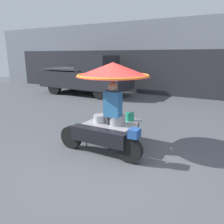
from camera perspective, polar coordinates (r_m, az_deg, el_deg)
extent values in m
plane|color=#4C4F54|center=(4.53, -1.29, -13.54)|extent=(36.00, 36.00, 0.00)
cube|color=gray|center=(12.81, 20.46, 13.05)|extent=(28.00, 2.00, 3.94)
cube|color=#28282D|center=(11.83, 19.33, 9.33)|extent=(23.80, 0.06, 2.40)
cylinder|color=black|center=(4.52, 4.68, -9.88)|extent=(0.53, 0.14, 0.53)
cylinder|color=black|center=(5.27, -10.54, -6.42)|extent=(0.53, 0.14, 0.53)
cube|color=black|center=(4.79, -3.58, -6.32)|extent=(1.33, 0.24, 0.32)
cube|color=#234C93|center=(4.35, 5.85, -5.54)|extent=(0.20, 0.24, 0.18)
cylinder|color=black|center=(5.65, 1.77, -5.00)|extent=(0.48, 0.14, 0.48)
cylinder|color=#515156|center=(4.81, 2.88, -8.12)|extent=(0.03, 0.03, 0.56)
cylinder|color=#515156|center=(5.56, 6.88, -5.01)|extent=(0.03, 0.03, 0.56)
cylinder|color=#515156|center=(5.28, -6.72, -6.08)|extent=(0.03, 0.03, 0.56)
cylinder|color=#515156|center=(5.97, -1.84, -3.50)|extent=(0.03, 0.03, 0.56)
cube|color=#9E9EA3|center=(5.29, 0.26, -2.61)|extent=(1.15, 1.03, 0.02)
cylinder|color=#B2B2B7|center=(5.15, 0.27, 3.28)|extent=(0.03, 0.03, 1.09)
cone|color=red|center=(5.06, 0.28, 11.09)|extent=(1.69, 1.69, 0.32)
torus|color=orange|center=(5.07, 0.28, 9.53)|extent=(1.66, 1.66, 0.05)
cylinder|color=#B7B7BC|center=(5.23, -3.16, -1.68)|extent=(0.30, 0.30, 0.18)
cylinder|color=#939399|center=(5.03, 1.43, -2.07)|extent=(0.37, 0.37, 0.22)
cylinder|color=#1E936B|center=(5.36, 4.68, -1.21)|extent=(0.21, 0.21, 0.19)
cylinder|color=#2D2D33|center=(5.14, -0.68, -5.26)|extent=(0.14, 0.14, 0.78)
cylinder|color=#2D2D33|center=(5.06, 1.10, -5.59)|extent=(0.14, 0.14, 0.78)
cube|color=teal|center=(4.91, 0.21, 2.07)|extent=(0.38, 0.22, 0.58)
sphere|color=tan|center=(4.84, 0.22, 6.67)|extent=(0.21, 0.21, 0.21)
cylinder|color=black|center=(10.78, -2.92, 5.38)|extent=(0.80, 0.24, 0.80)
cylinder|color=black|center=(12.20, 1.20, 6.49)|extent=(0.80, 0.24, 0.80)
cylinder|color=black|center=(12.63, -14.74, 6.29)|extent=(0.80, 0.24, 0.80)
cylinder|color=black|center=(13.86, -10.03, 7.26)|extent=(0.80, 0.24, 0.80)
cube|color=#28282D|center=(12.24, -6.98, 8.50)|extent=(5.05, 1.94, 0.88)
cube|color=#28282D|center=(11.72, -3.83, 12.52)|extent=(1.72, 1.79, 0.84)
cube|color=#2D2D33|center=(12.81, -10.79, 11.05)|extent=(2.62, 1.86, 0.08)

